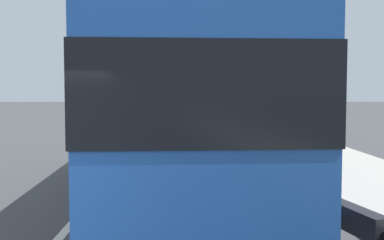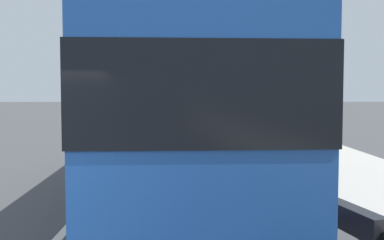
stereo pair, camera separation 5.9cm
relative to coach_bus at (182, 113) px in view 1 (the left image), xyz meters
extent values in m
cube|color=#B2ADA3|center=(2.63, -4.68, -1.80)|extent=(110.00, 3.60, 0.14)
cube|color=silver|center=(2.63, 1.92, -1.86)|extent=(110.00, 0.16, 0.01)
cube|color=#1E4C9E|center=(0.00, 0.00, -0.05)|extent=(11.40, 2.96, 2.93)
cube|color=black|center=(0.00, 0.00, 0.41)|extent=(11.44, 3.01, 0.99)
cube|color=orange|center=(0.00, 0.00, -1.27)|extent=(11.43, 3.00, 0.16)
cylinder|color=black|center=(3.56, 1.29, -1.37)|extent=(1.01, 0.35, 1.00)
cylinder|color=black|center=(3.66, -0.95, -1.37)|extent=(1.01, 0.35, 1.00)
cylinder|color=black|center=(-3.66, 0.95, -1.37)|extent=(1.01, 0.35, 1.00)
cylinder|color=black|center=(-3.56, -1.29, -1.37)|extent=(1.01, 0.35, 1.00)
cylinder|color=black|center=(-2.85, -2.20, -1.55)|extent=(0.63, 0.22, 0.63)
cube|color=black|center=(-3.61, -2.38, -1.30)|extent=(1.19, 0.50, 0.33)
cylinder|color=#4C4C51|center=(-2.97, -2.23, -0.95)|extent=(0.06, 0.06, 0.70)
cube|color=red|center=(18.29, 3.37, -1.33)|extent=(4.46, 1.94, 0.71)
cube|color=black|center=(18.34, 3.37, -0.75)|extent=(2.31, 1.76, 0.45)
cylinder|color=black|center=(16.83, 2.49, -1.55)|extent=(0.64, 0.23, 0.64)
cylinder|color=black|center=(16.81, 4.21, -1.55)|extent=(0.64, 0.23, 0.64)
cylinder|color=black|center=(19.76, 2.52, -1.55)|extent=(0.64, 0.23, 0.64)
cylinder|color=black|center=(19.74, 4.25, -1.55)|extent=(0.64, 0.23, 0.64)
cube|color=silver|center=(25.30, 0.26, -1.29)|extent=(4.79, 2.03, 0.78)
cube|color=black|center=(25.26, 0.26, -0.66)|extent=(2.23, 1.72, 0.48)
cylinder|color=black|center=(26.89, 0.93, -1.55)|extent=(0.65, 0.26, 0.64)
cylinder|color=black|center=(26.79, -0.62, -1.55)|extent=(0.65, 0.26, 0.64)
cylinder|color=black|center=(23.80, 1.14, -1.55)|extent=(0.65, 0.26, 0.64)
cylinder|color=black|center=(23.70, -0.41, -1.55)|extent=(0.65, 0.26, 0.64)
cylinder|color=slate|center=(4.52, -4.62, 1.99)|extent=(0.30, 0.30, 7.71)
camera|label=1|loc=(-9.63, -0.05, 0.42)|focal=42.41mm
camera|label=2|loc=(-9.64, -0.11, 0.42)|focal=42.41mm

